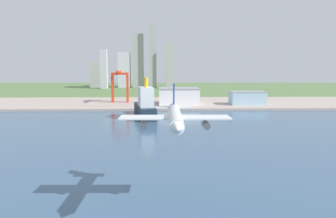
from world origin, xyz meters
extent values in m
plane|color=#557342|center=(0.00, 300.00, 0.00)|extent=(2400.00, 2400.00, 0.00)
cube|color=#385675|center=(0.00, 240.00, 0.07)|extent=(840.00, 360.00, 0.15)
cube|color=#A7978E|center=(0.00, 490.00, 1.25)|extent=(840.00, 140.00, 2.50)
cylinder|color=silver|center=(-10.63, 168.12, 33.12)|extent=(5.21, 39.46, 4.37)
cone|color=silver|center=(-11.09, 146.69, 33.12)|extent=(4.25, 4.90, 4.15)
cube|color=silver|center=(-10.59, 170.09, 32.47)|extent=(37.87, 9.47, 0.50)
cube|color=#193899|center=(-10.25, 185.84, 37.93)|extent=(0.60, 4.73, 10.49)
cube|color=silver|center=(-10.25, 185.84, 34.00)|extent=(13.66, 4.62, 0.36)
cylinder|color=#4C4F54|center=(-0.06, 168.68, 30.06)|extent=(2.52, 5.56, 2.40)
cylinder|color=#4C4F54|center=(-21.16, 169.14, 30.06)|extent=(2.52, 5.56, 2.40)
cube|color=#192838|center=(-30.54, 377.87, 5.93)|extent=(25.54, 66.73, 11.56)
cube|color=silver|center=(-28.64, 366.39, 21.07)|extent=(16.36, 25.21, 18.73)
cylinder|color=yellow|center=(-28.11, 363.18, 35.06)|extent=(3.63, 3.63, 9.25)
cube|color=red|center=(-77.99, 484.49, 20.93)|extent=(2.20, 2.20, 36.86)
cube|color=red|center=(-58.03, 484.49, 20.93)|extent=(2.20, 2.20, 36.86)
cube|color=red|center=(-77.99, 492.49, 20.93)|extent=(2.20, 2.20, 36.86)
cube|color=red|center=(-58.03, 492.49, 20.93)|extent=(2.20, 2.20, 36.86)
cube|color=red|center=(-68.01, 488.49, 40.76)|extent=(22.36, 10.00, 2.80)
cube|color=red|center=(-68.01, 478.66, 43.56)|extent=(2.60, 39.33, 2.60)
cube|color=white|center=(8.89, 465.44, 12.30)|extent=(49.47, 41.31, 19.59)
cube|color=gray|center=(8.89, 465.44, 22.69)|extent=(50.46, 42.13, 1.20)
cube|color=#99BCD1|center=(95.72, 459.92, 10.22)|extent=(42.88, 24.61, 15.44)
cube|color=gray|center=(95.72, 459.92, 18.54)|extent=(43.74, 25.10, 1.20)
cube|color=#A7A9A9|center=(-171.05, 846.58, 31.54)|extent=(25.59, 16.16, 63.08)
cube|color=#B7B5C4|center=(-142.31, 802.14, 44.46)|extent=(14.74, 17.52, 88.93)
cube|color=silver|center=(-99.51, 839.02, 41.94)|extent=(27.77, 27.94, 83.89)
cube|color=#999D9D|center=(-65.90, 839.13, 63.85)|extent=(26.05, 24.52, 127.70)
cube|color=#979C9B|center=(-30.23, 821.94, 74.09)|extent=(16.93, 17.32, 148.18)
cube|color=#9FA3A2|center=(8.62, 805.52, 51.53)|extent=(15.85, 15.99, 103.06)
camera|label=1|loc=(-16.00, 62.84, 49.59)|focal=34.00mm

